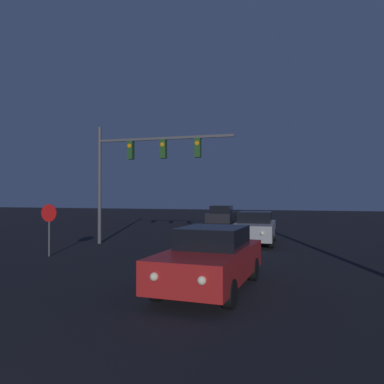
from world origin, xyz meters
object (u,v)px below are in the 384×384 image
(car_mid, at_px, (255,228))
(traffic_signal_mast, at_px, (139,161))
(car_near, at_px, (211,258))
(car_far, at_px, (222,216))
(stop_sign, at_px, (49,220))

(car_mid, height_order, traffic_signal_mast, traffic_signal_mast)
(car_near, distance_m, car_far, 20.24)
(car_near, height_order, stop_sign, stop_sign)
(car_near, bearing_deg, car_mid, -86.84)
(car_mid, relative_size, stop_sign, 2.27)
(traffic_signal_mast, relative_size, stop_sign, 3.34)
(car_mid, bearing_deg, car_far, -71.55)
(car_near, relative_size, stop_sign, 2.30)
(car_mid, bearing_deg, car_near, 88.03)
(traffic_signal_mast, bearing_deg, car_near, -53.99)
(car_mid, relative_size, traffic_signal_mast, 0.68)
(car_near, height_order, car_mid, same)
(stop_sign, bearing_deg, car_far, 77.66)
(car_far, xyz_separation_m, traffic_signal_mast, (-1.59, -12.56, 3.29))
(traffic_signal_mast, height_order, stop_sign, traffic_signal_mast)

